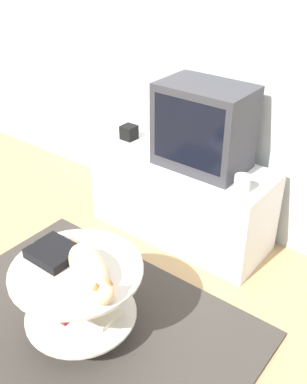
% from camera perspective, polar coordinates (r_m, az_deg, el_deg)
% --- Properties ---
extents(ground_plane, '(12.00, 12.00, 0.00)m').
position_cam_1_polar(ground_plane, '(2.62, -7.80, -16.26)').
color(ground_plane, tan).
extents(wall_back, '(8.00, 0.05, 2.60)m').
position_cam_1_polar(wall_back, '(2.92, 9.96, 18.46)').
color(wall_back, silver).
rests_on(wall_back, ground_plane).
extents(rug, '(1.78, 1.17, 0.02)m').
position_cam_1_polar(rug, '(2.62, -7.82, -16.11)').
color(rug, '#3D3833').
rests_on(rug, ground_plane).
extents(tv_stand, '(1.24, 0.49, 0.58)m').
position_cam_1_polar(tv_stand, '(3.09, 3.50, -0.71)').
color(tv_stand, silver).
rests_on(tv_stand, ground_plane).
extents(tv, '(0.56, 0.37, 0.53)m').
position_cam_1_polar(tv, '(2.79, 6.41, 8.25)').
color(tv, '#333338').
rests_on(tv, tv_stand).
extents(speaker, '(0.10, 0.10, 0.10)m').
position_cam_1_polar(speaker, '(3.24, -3.14, 7.58)').
color(speaker, black).
rests_on(speaker, tv_stand).
extents(mug, '(0.09, 0.09, 0.10)m').
position_cam_1_polar(mug, '(2.63, 11.17, 1.06)').
color(mug, white).
rests_on(mug, tv_stand).
extents(coffee_table, '(0.66, 0.66, 0.44)m').
position_cam_1_polar(coffee_table, '(2.37, -9.39, -12.47)').
color(coffee_table, '#B2B2B7').
rests_on(coffee_table, rug).
extents(dvd_box, '(0.23, 0.20, 0.05)m').
position_cam_1_polar(dvd_box, '(2.34, -12.57, -7.50)').
color(dvd_box, black).
rests_on(dvd_box, coffee_table).
extents(cat, '(0.50, 0.28, 0.13)m').
position_cam_1_polar(cat, '(2.15, -8.07, -9.69)').
color(cat, beige).
rests_on(cat, coffee_table).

